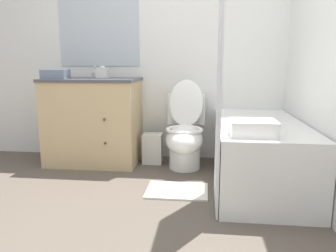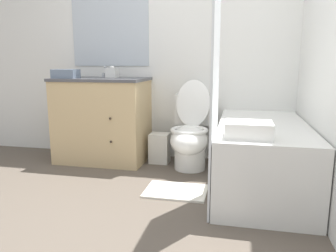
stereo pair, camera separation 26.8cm
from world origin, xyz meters
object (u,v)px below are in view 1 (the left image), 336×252
wastebasket (153,148)px  vanity_cabinet (94,120)px  hand_towel_folded (55,74)px  sink_faucet (98,74)px  tissue_box (103,73)px  toilet (185,134)px  bathtub (258,153)px  bath_towel_folded (253,128)px  bath_mat (177,191)px

wastebasket → vanity_cabinet: bearing=-176.6°
hand_towel_folded → sink_faucet: bearing=48.3°
tissue_box → hand_towel_folded: size_ratio=0.50×
toilet → wastebasket: (-0.35, 0.11, -0.18)m
tissue_box → bathtub: bearing=-20.3°
bath_towel_folded → bathtub: bearing=76.5°
toilet → bathtub: (0.66, -0.39, -0.06)m
bathtub → wastebasket: bearing=153.7°
bath_mat → sink_faucet: bearing=136.2°
sink_faucet → bath_towel_folded: sink_faucet is taller
toilet → vanity_cabinet: bearing=175.9°
toilet → bath_towel_folded: bearing=-60.7°
sink_faucet → bath_towel_folded: 1.93m
vanity_cabinet → toilet: (0.96, -0.07, -0.11)m
sink_faucet → wastebasket: 0.99m
tissue_box → wastebasket: bearing=-7.8°
bathtub → hand_towel_folded: (-1.93, 0.29, 0.66)m
vanity_cabinet → bath_towel_folded: vanity_cabinet is taller
toilet → tissue_box: size_ratio=7.10×
toilet → bath_mat: bearing=-91.8°
vanity_cabinet → bathtub: 1.69m
vanity_cabinet → toilet: size_ratio=1.08×
vanity_cabinet → hand_towel_folded: bearing=-151.6°
sink_faucet → tissue_box: size_ratio=1.15×
bath_towel_folded → vanity_cabinet: bearing=145.9°
bathtub → bath_towel_folded: (-0.13, -0.55, 0.33)m
bath_towel_folded → bath_mat: bath_towel_folded is taller
sink_faucet → tissue_box: 0.11m
toilet → bath_mat: toilet is taller
vanity_cabinet → tissue_box: tissue_box is taller
vanity_cabinet → wastebasket: (0.62, 0.04, -0.30)m
wastebasket → sink_faucet: bearing=166.8°
vanity_cabinet → hand_towel_folded: 0.60m
bathtub → toilet: bearing=149.3°
vanity_cabinet → toilet: bearing=-4.1°
sink_faucet → bath_towel_folded: size_ratio=0.46×
wastebasket → bathtub: bearing=-26.3°
bath_mat → vanity_cabinet: bearing=142.4°
bathtub → tissue_box: size_ratio=12.14×
hand_towel_folded → bath_towel_folded: 2.01m
toilet → bath_towel_folded: (0.53, -0.94, 0.27)m
tissue_box → hand_towel_folded: (-0.39, -0.28, -0.01)m
vanity_cabinet → bath_towel_folded: size_ratio=3.05×
vanity_cabinet → wastebasket: size_ratio=3.03×
tissue_box → bath_towel_folded: size_ratio=0.40×
sink_faucet → toilet: 1.15m
wastebasket → tissue_box: (-0.54, 0.07, 0.78)m
bath_towel_folded → tissue_box: bearing=141.6°
bathtub → sink_faucet: bearing=158.4°
toilet → tissue_box: (-0.88, 0.18, 0.60)m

